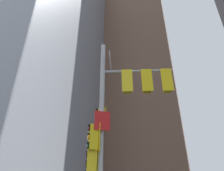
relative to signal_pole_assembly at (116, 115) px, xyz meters
The scene contains 3 objects.
building_tower_left 23.72m from the signal_pole_assembly, 148.53° to the left, with size 16.66×16.66×40.79m, color #9399A3.
building_mid_block 30.75m from the signal_pole_assembly, 100.52° to the left, with size 13.38×13.38×49.85m, color brown.
signal_pole_assembly is the anchor object (origin of this frame).
Camera 1 is at (3.19, -8.01, 1.41)m, focal length 35.78 mm.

